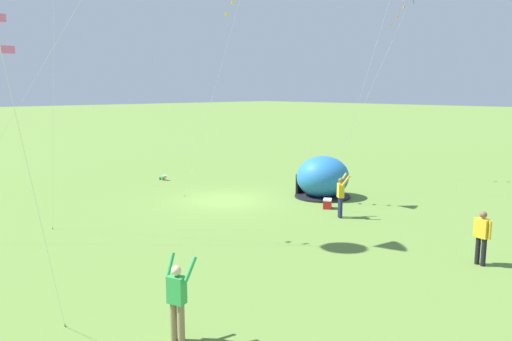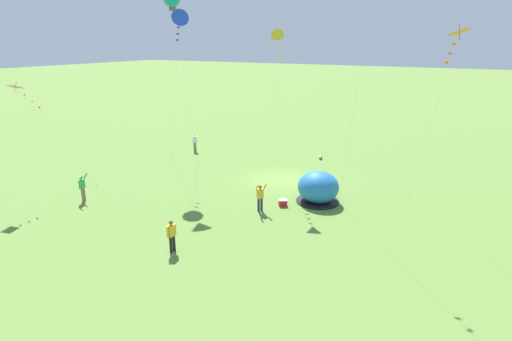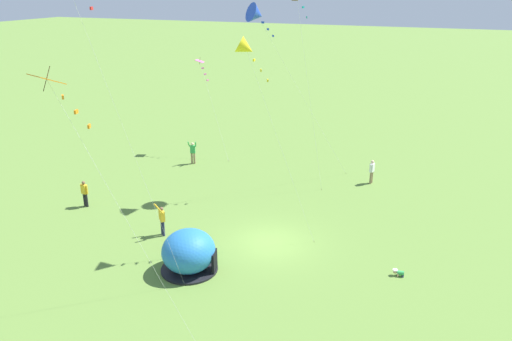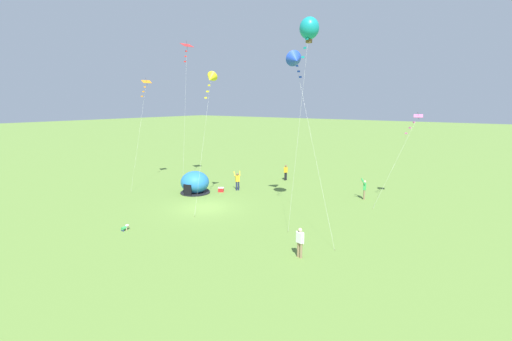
{
  "view_description": "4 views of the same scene",
  "coord_description": "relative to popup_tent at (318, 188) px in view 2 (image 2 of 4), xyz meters",
  "views": [
    {
      "loc": [
        15.45,
        18.55,
        5.41
      ],
      "look_at": [
        -0.12,
        2.02,
        1.71
      ],
      "focal_mm": 35.0,
      "sensor_mm": 36.0,
      "label": 1
    },
    {
      "loc": [
        -12.08,
        26.29,
        10.16
      ],
      "look_at": [
        -1.11,
        5.99,
        2.65
      ],
      "focal_mm": 28.0,
      "sensor_mm": 36.0,
      "label": 2
    },
    {
      "loc": [
        -22.62,
        -8.12,
        13.26
      ],
      "look_at": [
        0.47,
        1.05,
        3.91
      ],
      "focal_mm": 35.0,
      "sensor_mm": 36.0,
      "label": 3
    },
    {
      "loc": [
        19.17,
        -19.37,
        8.45
      ],
      "look_at": [
        3.72,
        1.98,
        3.21
      ],
      "focal_mm": 24.0,
      "sensor_mm": 36.0,
      "label": 4
    }
  ],
  "objects": [
    {
      "name": "person_strolling",
      "position": [
        2.64,
        3.15,
        0.0
      ],
      "size": [
        0.68,
        0.72,
        1.89
      ],
      "color": "#1E2347",
      "rests_on": "ground"
    },
    {
      "name": "toddler_crawling",
      "position": [
        3.24,
        -9.65,
        -0.82
      ],
      "size": [
        0.28,
        0.55,
        0.32
      ],
      "color": "green",
      "rests_on": "ground"
    },
    {
      "name": "kite_pink",
      "position": [
        17.28,
        8.02,
        6.0
      ],
      "size": [
        2.56,
        3.78,
        7.7
      ],
      "color": "silver",
      "rests_on": "ground"
    },
    {
      "name": "popup_tent",
      "position": [
        0.0,
        0.0,
        0.0
      ],
      "size": [
        2.81,
        2.81,
        2.1
      ],
      "color": "#2672BF",
      "rests_on": "ground"
    },
    {
      "name": "person_near_tent",
      "position": [
        14.78,
        -6.4,
        -0.03
      ],
      "size": [
        0.57,
        0.33,
        1.72
      ],
      "color": "#8C7251",
      "rests_on": "ground"
    },
    {
      "name": "person_arms_raised",
      "position": [
        13.77,
        7.23,
        0.0
      ],
      "size": [
        0.6,
        0.71,
        1.89
      ],
      "color": "#8C7251",
      "rests_on": "ground"
    },
    {
      "name": "kite_blue",
      "position": [
        10.29,
        0.53,
        10.52
      ],
      "size": [
        6.54,
        5.75,
        12.22
      ],
      "color": "silver",
      "rests_on": "ground"
    },
    {
      "name": "kite_yellow",
      "position": [
        3.81,
        -1.5,
        9.35
      ],
      "size": [
        1.8,
        4.12,
        10.92
      ],
      "color": "silver",
      "rests_on": "ground"
    },
    {
      "name": "cooler_box",
      "position": [
        1.74,
        1.72,
        -0.78
      ],
      "size": [
        0.65,
        0.6,
        0.44
      ],
      "color": "red",
      "rests_on": "ground"
    },
    {
      "name": "kite_orange",
      "position": [
        -6.91,
        0.27,
        9.18
      ],
      "size": [
        2.35,
        4.47,
        10.95
      ],
      "color": "silver",
      "rests_on": "ground"
    },
    {
      "name": "person_watching_sky",
      "position": [
        4.18,
        9.72,
        -0.03
      ],
      "size": [
        0.3,
        0.58,
        1.72
      ],
      "color": "black",
      "rests_on": "ground"
    },
    {
      "name": "ground_plane",
      "position": [
        4.02,
        -2.79,
        -1.0
      ],
      "size": [
        300.0,
        300.0,
        0.0
      ],
      "primitive_type": "plane",
      "color": "olive"
    }
  ]
}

